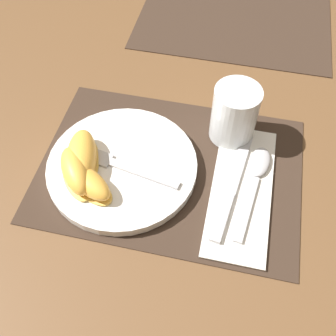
{
  "coord_description": "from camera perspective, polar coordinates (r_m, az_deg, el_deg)",
  "views": [
    {
      "loc": [
        0.08,
        -0.37,
        0.54
      ],
      "look_at": [
        -0.0,
        -0.02,
        0.02
      ],
      "focal_mm": 42.0,
      "sensor_mm": 36.0,
      "label": 1
    }
  ],
  "objects": [
    {
      "name": "citrus_wedge_1",
      "position": [
        0.63,
        -13.23,
        -0.55
      ],
      "size": [
        0.09,
        0.1,
        0.04
      ],
      "color": "#F7C656",
      "rests_on": "plate"
    },
    {
      "name": "placemat_far",
      "position": [
        0.97,
        9.54,
        20.51
      ],
      "size": [
        0.43,
        0.31,
        0.0
      ],
      "color": "#38281E",
      "rests_on": "ground_plane"
    },
    {
      "name": "knife",
      "position": [
        0.64,
        9.23,
        -2.67
      ],
      "size": [
        0.05,
        0.22,
        0.01
      ],
      "color": "#BCBCC1",
      "rests_on": "napkin"
    },
    {
      "name": "ground_plane",
      "position": [
        0.66,
        0.3,
        -0.16
      ],
      "size": [
        3.0,
        3.0,
        0.0
      ],
      "primitive_type": "plane",
      "color": "brown"
    },
    {
      "name": "citrus_wedge_2",
      "position": [
        0.62,
        -11.62,
        -1.96
      ],
      "size": [
        0.11,
        0.09,
        0.03
      ],
      "color": "#F7C656",
      "rests_on": "plate"
    },
    {
      "name": "juice_glass",
      "position": [
        0.68,
        9.54,
        7.38
      ],
      "size": [
        0.08,
        0.08,
        0.1
      ],
      "color": "silver",
      "rests_on": "placemat"
    },
    {
      "name": "fork",
      "position": [
        0.64,
        -7.73,
        0.68
      ],
      "size": [
        0.19,
        0.06,
        0.0
      ],
      "color": "#BCBCC1",
      "rests_on": "plate"
    },
    {
      "name": "citrus_wedge_0",
      "position": [
        0.64,
        -12.41,
        1.4
      ],
      "size": [
        0.08,
        0.12,
        0.04
      ],
      "color": "#F7C656",
      "rests_on": "plate"
    },
    {
      "name": "plate",
      "position": [
        0.65,
        -6.64,
        0.26
      ],
      "size": [
        0.25,
        0.25,
        0.02
      ],
      "color": "white",
      "rests_on": "placemat"
    },
    {
      "name": "napkin",
      "position": [
        0.64,
        10.61,
        -3.04
      ],
      "size": [
        0.1,
        0.26,
        0.0
      ],
      "color": "white",
      "rests_on": "placemat"
    },
    {
      "name": "spoon",
      "position": [
        0.66,
        12.7,
        -0.79
      ],
      "size": [
        0.05,
        0.19,
        0.01
      ],
      "color": "#BCBCC1",
      "rests_on": "napkin"
    },
    {
      "name": "placemat",
      "position": [
        0.66,
        0.3,
        -0.06
      ],
      "size": [
        0.43,
        0.31,
        0.0
      ],
      "color": "#38281E",
      "rests_on": "ground_plane"
    }
  ]
}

